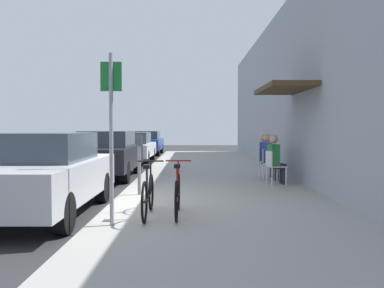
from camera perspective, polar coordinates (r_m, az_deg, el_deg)
ground_plane at (r=8.98m, az=-10.35°, el=-8.09°), size 60.00×60.00×0.00m
sidewalk_slab at (r=10.82m, az=3.50°, el=-5.98°), size 4.50×32.00×0.12m
building_facade at (r=11.17m, az=16.01°, el=8.00°), size 1.40×32.00×5.49m
parked_car_0 at (r=8.18m, az=-19.31°, el=-3.74°), size 1.80×4.40×1.51m
parked_car_1 at (r=13.79m, az=-11.24°, el=-1.30°), size 1.80×4.40×1.49m
parked_car_2 at (r=19.43m, az=-7.91°, el=-0.42°), size 1.80×4.40×1.39m
parked_car_3 at (r=25.23m, az=-6.06°, el=0.21°), size 1.80×4.40×1.40m
parking_meter at (r=9.42m, az=-7.00°, el=-2.15°), size 0.12×0.10×1.32m
street_sign at (r=6.49m, az=-10.69°, el=2.52°), size 0.32×0.06×2.60m
bicycle_0 at (r=7.14m, az=-5.82°, el=-6.84°), size 0.46×1.71×0.90m
bicycle_1 at (r=7.19m, az=-1.84°, el=-6.76°), size 0.46×1.71×0.90m
cafe_chair_0 at (r=11.30m, az=11.04°, el=-2.79°), size 0.51×0.51×0.87m
seated_patron_0 at (r=11.30m, az=11.33°, el=-1.81°), size 0.47×0.42×1.29m
cafe_chair_1 at (r=12.20m, az=10.22°, el=-2.42°), size 0.51×0.51×0.87m
seated_patron_1 at (r=12.18m, az=10.51°, el=-1.52°), size 0.47×0.41×1.29m
cafe_chair_2 at (r=12.89m, az=9.67°, el=-2.17°), size 0.50×0.50×0.87m
seated_patron_2 at (r=12.88m, az=9.94°, el=-1.32°), size 0.47×0.41×1.29m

